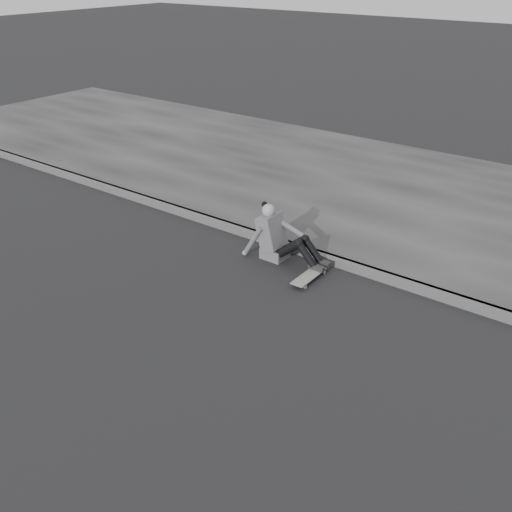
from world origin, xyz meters
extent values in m
plane|color=black|center=(0.00, 0.00, 0.00)|extent=(80.00, 80.00, 0.00)
cube|color=#4C4C4C|center=(0.00, 2.58, 0.06)|extent=(24.00, 0.16, 0.12)
cube|color=#333333|center=(0.00, 5.60, 0.06)|extent=(24.00, 6.00, 0.12)
cylinder|color=gray|center=(0.86, 1.71, 0.03)|extent=(0.03, 0.05, 0.05)
cylinder|color=gray|center=(1.01, 1.71, 0.03)|extent=(0.03, 0.05, 0.05)
cylinder|color=gray|center=(0.86, 2.23, 0.03)|extent=(0.03, 0.05, 0.05)
cylinder|color=gray|center=(1.01, 2.23, 0.03)|extent=(0.03, 0.05, 0.05)
cube|color=#2B2B2D|center=(0.93, 1.71, 0.06)|extent=(0.16, 0.04, 0.03)
cube|color=#2B2B2D|center=(0.93, 2.23, 0.06)|extent=(0.16, 0.04, 0.03)
cube|color=slate|center=(0.93, 1.97, 0.08)|extent=(0.20, 0.78, 0.02)
cube|color=#58585A|center=(0.13, 2.22, 0.09)|extent=(0.36, 0.34, 0.18)
cube|color=#58585A|center=(0.06, 2.22, 0.43)|extent=(0.37, 0.40, 0.57)
cube|color=#58585A|center=(-0.07, 2.22, 0.55)|extent=(0.14, 0.30, 0.20)
cylinder|color=#9B9B9B|center=(0.01, 2.22, 0.67)|extent=(0.09, 0.09, 0.08)
sphere|color=#9B9B9B|center=(0.00, 2.22, 0.76)|extent=(0.20, 0.20, 0.20)
sphere|color=black|center=(-0.09, 2.24, 0.83)|extent=(0.09, 0.09, 0.09)
cylinder|color=black|center=(0.45, 2.13, 0.28)|extent=(0.43, 0.13, 0.39)
cylinder|color=black|center=(0.45, 2.31, 0.28)|extent=(0.43, 0.13, 0.39)
cylinder|color=black|center=(0.75, 2.13, 0.28)|extent=(0.35, 0.11, 0.36)
cylinder|color=black|center=(0.75, 2.31, 0.28)|extent=(0.35, 0.11, 0.36)
sphere|color=black|center=(0.61, 2.13, 0.42)|extent=(0.13, 0.13, 0.13)
sphere|color=black|center=(0.61, 2.31, 0.42)|extent=(0.13, 0.13, 0.13)
cube|color=#272727|center=(0.93, 2.13, 0.12)|extent=(0.24, 0.08, 0.07)
cube|color=#272727|center=(0.93, 2.31, 0.12)|extent=(0.24, 0.08, 0.07)
cylinder|color=#58585A|center=(-0.14, 2.01, 0.29)|extent=(0.38, 0.08, 0.58)
sphere|color=#9B9B9B|center=(-0.29, 2.00, 0.04)|extent=(0.08, 0.08, 0.08)
cylinder|color=#58585A|center=(0.30, 2.38, 0.49)|extent=(0.48, 0.08, 0.21)
camera|label=1|loc=(4.54, -4.24, 4.16)|focal=40.00mm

